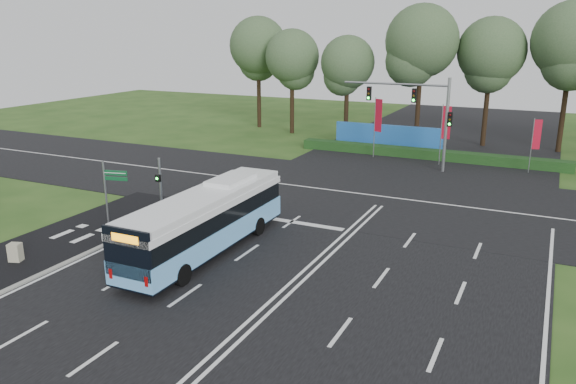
{
  "coord_description": "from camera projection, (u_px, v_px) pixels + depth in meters",
  "views": [
    {
      "loc": [
        9.22,
        -21.63,
        10.18
      ],
      "look_at": [
        -2.09,
        2.0,
        2.69
      ],
      "focal_mm": 35.0,
      "sensor_mm": 36.0,
      "label": 1
    }
  ],
  "objects": [
    {
      "name": "ground",
      "position": [
        311.0,
        265.0,
        25.38
      ],
      "size": [
        120.0,
        120.0,
        0.0
      ],
      "primitive_type": "plane",
      "color": "#284A18",
      "rests_on": "ground"
    },
    {
      "name": "traffic_light_gantry",
      "position": [
        423.0,
        109.0,
        41.79
      ],
      "size": [
        8.41,
        0.28,
        7.0
      ],
      "color": "gray",
      "rests_on": "ground"
    },
    {
      "name": "street_sign",
      "position": [
        110.0,
        185.0,
        30.11
      ],
      "size": [
        1.36,
        0.4,
        3.57
      ],
      "rotation": [
        0.0,
        0.0,
        0.24
      ],
      "color": "gray",
      "rests_on": "ground"
    },
    {
      "name": "road_main",
      "position": [
        311.0,
        265.0,
        25.38
      ],
      "size": [
        20.0,
        120.0,
        0.04
      ],
      "primitive_type": "cube",
      "color": "black",
      "rests_on": "ground"
    },
    {
      "name": "bike_path",
      "position": [
        57.0,
        243.0,
        27.96
      ],
      "size": [
        5.0,
        18.0,
        0.06
      ],
      "primitive_type": "cube",
      "color": "black",
      "rests_on": "ground"
    },
    {
      "name": "kerb_strip",
      "position": [
        93.0,
        250.0,
        26.96
      ],
      "size": [
        0.25,
        18.0,
        0.12
      ],
      "primitive_type": "cube",
      "color": "gray",
      "rests_on": "ground"
    },
    {
      "name": "banner_flag_left",
      "position": [
        377.0,
        119.0,
        46.11
      ],
      "size": [
        0.7,
        0.33,
        5.03
      ],
      "rotation": [
        0.0,
        0.0,
        -0.4
      ],
      "color": "gray",
      "rests_on": "ground"
    },
    {
      "name": "road_cross",
      "position": [
        385.0,
        197.0,
        35.78
      ],
      "size": [
        120.0,
        14.0,
        0.05
      ],
      "primitive_type": "cube",
      "color": "black",
      "rests_on": "ground"
    },
    {
      "name": "utility_cabinet",
      "position": [
        15.0,
        253.0,
        25.64
      ],
      "size": [
        0.66,
        0.6,
        0.9
      ],
      "primitive_type": "cube",
      "rotation": [
        0.0,
        0.0,
        0.33
      ],
      "color": "#B0AA8E",
      "rests_on": "ground"
    },
    {
      "name": "blue_hoarding",
      "position": [
        389.0,
        137.0,
        50.16
      ],
      "size": [
        10.0,
        0.3,
        2.2
      ],
      "primitive_type": "cube",
      "color": "#2160B4",
      "rests_on": "ground"
    },
    {
      "name": "banner_flag_mid",
      "position": [
        445.0,
        126.0,
        43.5
      ],
      "size": [
        0.71,
        0.08,
        4.8
      ],
      "rotation": [
        0.0,
        0.0,
        -0.03
      ],
      "color": "gray",
      "rests_on": "ground"
    },
    {
      "name": "pedestrian_signal",
      "position": [
        160.0,
        186.0,
        31.2
      ],
      "size": [
        0.3,
        0.42,
        3.5
      ],
      "rotation": [
        0.0,
        0.0,
        -0.13
      ],
      "color": "gray",
      "rests_on": "ground"
    },
    {
      "name": "banner_flag_right",
      "position": [
        536.0,
        137.0,
        41.22
      ],
      "size": [
        0.59,
        0.22,
        4.11
      ],
      "rotation": [
        0.0,
        0.0,
        0.29
      ],
      "color": "gray",
      "rests_on": "ground"
    },
    {
      "name": "city_bus",
      "position": [
        206.0,
        221.0,
        26.41
      ],
      "size": [
        2.46,
        11.14,
        3.19
      ],
      "rotation": [
        0.0,
        0.0,
        0.01
      ],
      "color": "#69B3F3",
      "rests_on": "ground"
    },
    {
      "name": "eucalyptus_row",
      "position": [
        461.0,
        50.0,
        49.81
      ],
      "size": [
        48.04,
        9.39,
        12.81
      ],
      "color": "black",
      "rests_on": "ground"
    },
    {
      "name": "hedge",
      "position": [
        428.0,
        154.0,
        46.52
      ],
      "size": [
        22.0,
        1.2,
        0.8
      ],
      "primitive_type": "cube",
      "color": "#153613",
      "rests_on": "ground"
    }
  ]
}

